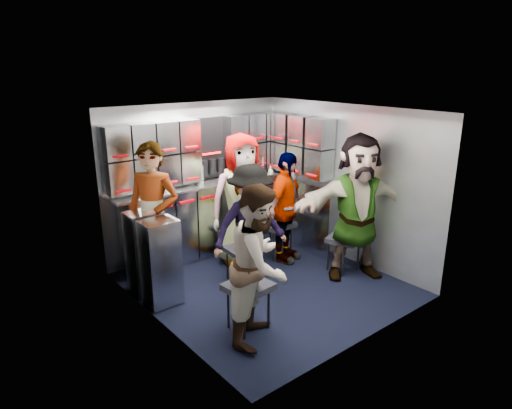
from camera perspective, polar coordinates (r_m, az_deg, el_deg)
floor at (r=5.68m, az=1.16°, el=-9.95°), size 3.00×3.00×0.00m
wall_back at (r=6.46m, az=-7.40°, el=3.27°), size 2.80×0.04×2.10m
wall_left at (r=4.55m, az=-12.39°, el=-3.02°), size 0.04×3.00×2.10m
wall_right at (r=6.24m, az=11.11°, el=2.60°), size 0.04×3.00×2.10m
ceiling at (r=5.07m, az=1.30°, el=11.65°), size 2.80×3.00×0.02m
cart_bank_back at (r=6.44m, az=-6.22°, el=-1.87°), size 2.68×0.38×0.99m
cart_bank_left at (r=5.31m, az=-12.75°, el=-6.50°), size 0.38×0.76×0.99m
counter at (r=6.29m, az=-6.38°, el=2.61°), size 2.68×0.42×0.03m
locker_bank_back at (r=6.24m, az=-6.82°, el=6.94°), size 2.68×0.28×0.82m
locker_bank_right at (r=6.51m, az=5.73°, el=7.39°), size 0.28×1.00×0.82m
right_cabinet at (r=6.68m, az=6.08°, el=-1.13°), size 0.28×1.20×1.00m
coffee_niche at (r=6.39m, az=-5.74°, el=7.03°), size 0.46×0.16×0.84m
red_latch_strip at (r=6.17m, az=-5.33°, el=1.03°), size 2.60×0.02×0.03m
jump_seat_near_left at (r=4.62m, az=-0.98°, el=-10.52°), size 0.46×0.44×0.50m
jump_seat_mid_left at (r=5.66m, az=-1.87°, el=-5.85°), size 0.39×0.37×0.42m
jump_seat_center at (r=6.28m, az=-2.73°, el=-3.68°), size 0.35×0.34×0.40m
jump_seat_mid_right at (r=6.31m, az=2.57°, el=-2.68°), size 0.43×0.40×0.50m
jump_seat_near_right at (r=5.98m, az=10.93°, el=-4.41°), size 0.51×0.50×0.47m
attendant_standing at (r=5.40m, az=-12.68°, el=-1.66°), size 0.72×0.77×1.77m
attendant_arc_a at (r=4.35m, az=0.48°, el=-7.44°), size 0.96×0.91×1.56m
attendant_arc_b at (r=5.39m, az=-0.75°, el=-2.76°), size 1.04×0.69×1.50m
attendant_arc_c at (r=5.97m, az=-1.77°, el=0.55°), size 0.98×0.78×1.76m
attendant_arc_d at (r=6.09m, az=3.72°, el=-0.43°), size 0.95×0.67×1.50m
attendant_arc_e at (r=5.72m, az=12.58°, el=-0.32°), size 1.73×1.32×1.82m
bottle_left at (r=5.79m, az=-13.81°, el=2.44°), size 0.06×0.06×0.27m
bottle_mid at (r=6.17m, az=-6.88°, el=3.63°), size 0.07×0.07×0.25m
bottle_right at (r=6.77m, az=0.69°, el=4.97°), size 0.07×0.07×0.25m
cup_left at (r=5.93m, az=-11.08°, el=2.16°), size 0.09×0.09×0.11m
cup_right at (r=6.89m, az=1.85°, el=4.59°), size 0.08×0.08×0.11m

